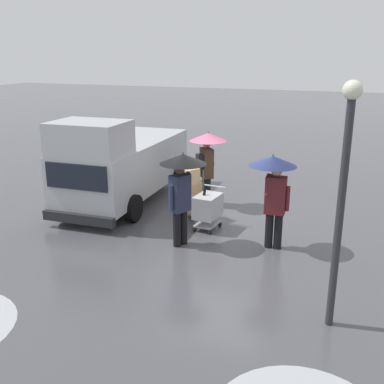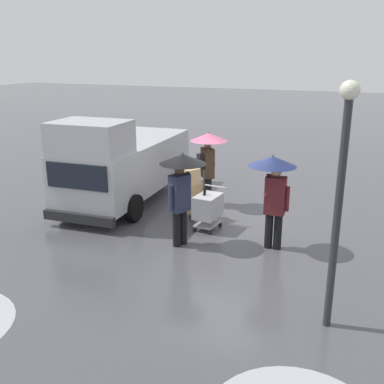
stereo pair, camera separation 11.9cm
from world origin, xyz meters
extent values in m
plane|color=#4C4C51|center=(0.00, 0.00, 0.00)|extent=(90.00, 90.00, 0.00)
cube|color=#B7BABF|center=(3.41, -1.34, 1.06)|extent=(2.22, 5.29, 1.40)
cube|color=#B7BABF|center=(3.31, 0.56, 2.18)|extent=(1.91, 1.49, 0.84)
cube|color=black|center=(3.28, 1.27, 1.38)|extent=(1.66, 0.14, 0.63)
cube|color=#232326|center=(3.28, 1.31, 0.32)|extent=(1.97, 0.26, 0.24)
cylinder|color=black|center=(2.35, 0.22, 0.36)|extent=(0.28, 0.73, 0.72)
cylinder|color=black|center=(4.31, 0.32, 0.36)|extent=(0.28, 0.73, 0.72)
cylinder|color=black|center=(2.51, -3.00, 0.36)|extent=(0.28, 0.73, 0.72)
cylinder|color=black|center=(4.47, -2.90, 0.36)|extent=(0.28, 0.73, 0.72)
cube|color=#B2B2B7|center=(0.37, 0.02, 0.60)|extent=(0.59, 0.81, 0.56)
cube|color=#B2B2B7|center=(0.37, 0.02, 0.14)|extent=(0.53, 0.73, 0.04)
cylinder|color=#B2B2B7|center=(0.33, -0.40, 1.00)|extent=(0.58, 0.09, 0.04)
sphere|color=black|center=(0.20, 0.34, 0.05)|extent=(0.10, 0.10, 0.10)
sphere|color=black|center=(0.61, 0.30, 0.05)|extent=(0.10, 0.10, 0.10)
sphere|color=black|center=(0.14, -0.27, 0.05)|extent=(0.10, 0.10, 0.10)
sphere|color=black|center=(0.55, -0.31, 0.05)|extent=(0.10, 0.10, 0.10)
cylinder|color=black|center=(0.46, 0.11, 0.70)|extent=(0.10, 0.29, 0.69)
cube|color=#515156|center=(1.08, -0.52, 0.22)|extent=(0.70, 0.75, 0.03)
cylinder|color=#515156|center=(0.75, -0.68, 0.77)|extent=(0.04, 0.04, 1.10)
cylinder|color=#515156|center=(1.14, -0.88, 0.77)|extent=(0.04, 0.04, 1.10)
cylinder|color=black|center=(0.73, -0.68, 0.10)|extent=(0.14, 0.20, 0.20)
cylinder|color=black|center=(1.16, -0.89, 0.10)|extent=(0.14, 0.20, 0.20)
cube|color=tan|center=(1.08, -0.52, 0.42)|extent=(0.60, 0.62, 0.37)
cube|color=tan|center=(1.08, -0.52, 0.79)|extent=(0.64, 0.68, 0.38)
cube|color=tan|center=(1.08, -0.52, 1.17)|extent=(0.56, 0.56, 0.39)
cylinder|color=black|center=(0.66, 1.26, 0.41)|extent=(0.18, 0.18, 0.82)
cylinder|color=black|center=(0.58, 1.08, 0.41)|extent=(0.18, 0.18, 0.82)
cube|color=#282D47|center=(0.62, 1.17, 1.24)|extent=(0.43, 0.52, 0.84)
sphere|color=brown|center=(0.62, 1.17, 1.78)|extent=(0.22, 0.22, 0.22)
cylinder|color=#282D47|center=(0.73, 1.40, 1.19)|extent=(0.10, 0.10, 0.55)
cylinder|color=#282D47|center=(0.57, 0.99, 1.46)|extent=(0.32, 0.21, 0.50)
cylinder|color=#333338|center=(0.58, 1.08, 1.62)|extent=(0.02, 0.02, 0.86)
cone|color=black|center=(0.58, 1.08, 2.00)|extent=(1.04, 1.04, 0.22)
sphere|color=#333338|center=(0.58, 1.08, 2.13)|extent=(0.04, 0.04, 0.04)
cylinder|color=black|center=(1.11, -1.83, 0.41)|extent=(0.18, 0.18, 0.82)
cylinder|color=black|center=(0.98, -1.67, 0.41)|extent=(0.18, 0.18, 0.82)
cube|color=#473323|center=(1.04, -1.75, 1.24)|extent=(0.50, 0.52, 0.84)
sphere|color=tan|center=(1.04, -1.75, 1.78)|extent=(0.22, 0.22, 0.22)
cylinder|color=#473323|center=(1.21, -1.95, 1.19)|extent=(0.10, 0.10, 0.55)
cylinder|color=#473323|center=(0.91, -1.63, 1.46)|extent=(0.30, 0.27, 0.50)
cylinder|color=#333338|center=(0.98, -1.67, 1.62)|extent=(0.02, 0.02, 0.86)
cone|color=#E0668E|center=(0.98, -1.67, 2.00)|extent=(1.04, 1.04, 0.22)
sphere|color=#333338|center=(0.98, -1.67, 2.13)|extent=(0.04, 0.04, 0.04)
cube|color=black|center=(1.20, -1.62, 1.28)|extent=(0.31, 0.33, 0.44)
cylinder|color=black|center=(-1.48, 0.54, 0.41)|extent=(0.18, 0.18, 0.82)
cylinder|color=black|center=(-1.28, 0.55, 0.41)|extent=(0.18, 0.18, 0.82)
cube|color=#5B1E23|center=(-1.38, 0.55, 1.24)|extent=(0.45, 0.30, 0.84)
sphere|color=tan|center=(-1.38, 0.55, 1.78)|extent=(0.22, 0.22, 0.22)
cylinder|color=#5B1E23|center=(-1.64, 0.53, 1.19)|extent=(0.10, 0.10, 0.55)
cylinder|color=#5B1E23|center=(-1.20, 0.57, 1.46)|extent=(0.11, 0.31, 0.50)
cylinder|color=#333338|center=(-1.28, 0.55, 1.62)|extent=(0.02, 0.02, 0.86)
cone|color=navy|center=(-1.28, 0.55, 2.00)|extent=(1.04, 1.04, 0.22)
sphere|color=#333338|center=(-1.28, 0.55, 2.13)|extent=(0.04, 0.04, 0.04)
cylinder|color=#2D2D33|center=(-2.86, 3.20, 1.80)|extent=(0.12, 0.12, 3.60)
sphere|color=#EAEACC|center=(-2.86, 3.20, 3.72)|extent=(0.28, 0.28, 0.28)
camera|label=1|loc=(-3.13, 9.95, 4.21)|focal=42.26mm
camera|label=2|loc=(-3.25, 9.90, 4.21)|focal=42.26mm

